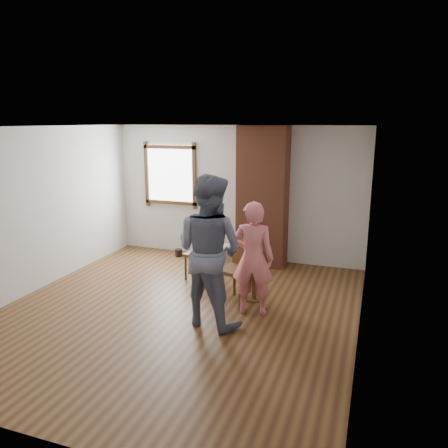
{
  "coord_description": "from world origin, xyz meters",
  "views": [
    {
      "loc": [
        2.58,
        -5.28,
        2.68
      ],
      "look_at": [
        0.44,
        0.8,
        1.15
      ],
      "focal_mm": 35.0,
      "sensor_mm": 36.0,
      "label": 1
    }
  ],
  "objects_px": {
    "stoneware_crock": "(226,257)",
    "person_pink": "(253,259)",
    "dining_chair_left": "(202,250)",
    "side_table": "(254,275)",
    "dining_chair_right": "(241,265)",
    "man": "(209,251)"
  },
  "relations": [
    {
      "from": "stoneware_crock",
      "to": "side_table",
      "type": "relative_size",
      "value": 0.72
    },
    {
      "from": "dining_chair_left",
      "to": "side_table",
      "type": "relative_size",
      "value": 1.49
    },
    {
      "from": "dining_chair_right",
      "to": "person_pink",
      "type": "distance_m",
      "value": 0.52
    },
    {
      "from": "dining_chair_right",
      "to": "man",
      "type": "xyz_separation_m",
      "value": [
        -0.18,
        -0.83,
        0.44
      ]
    },
    {
      "from": "side_table",
      "to": "man",
      "type": "xyz_separation_m",
      "value": [
        -0.36,
        -0.93,
        0.61
      ]
    },
    {
      "from": "dining_chair_left",
      "to": "side_table",
      "type": "bearing_deg",
      "value": -14.66
    },
    {
      "from": "stoneware_crock",
      "to": "dining_chair_left",
      "type": "height_order",
      "value": "dining_chair_left"
    },
    {
      "from": "stoneware_crock",
      "to": "person_pink",
      "type": "distance_m",
      "value": 2.07
    },
    {
      "from": "stoneware_crock",
      "to": "dining_chair_right",
      "type": "distance_m",
      "value": 1.57
    },
    {
      "from": "dining_chair_right",
      "to": "person_pink",
      "type": "xyz_separation_m",
      "value": [
        0.29,
        -0.36,
        0.24
      ]
    },
    {
      "from": "dining_chair_right",
      "to": "man",
      "type": "distance_m",
      "value": 0.96
    },
    {
      "from": "stoneware_crock",
      "to": "person_pink",
      "type": "bearing_deg",
      "value": -59.75
    },
    {
      "from": "stoneware_crock",
      "to": "side_table",
      "type": "distance_m",
      "value": 1.54
    },
    {
      "from": "side_table",
      "to": "person_pink",
      "type": "relative_size",
      "value": 0.37
    },
    {
      "from": "side_table",
      "to": "person_pink",
      "type": "bearing_deg",
      "value": -76.47
    },
    {
      "from": "dining_chair_right",
      "to": "side_table",
      "type": "height_order",
      "value": "dining_chair_right"
    },
    {
      "from": "stoneware_crock",
      "to": "man",
      "type": "xyz_separation_m",
      "value": [
        0.53,
        -2.18,
        0.8
      ]
    },
    {
      "from": "dining_chair_left",
      "to": "man",
      "type": "relative_size",
      "value": 0.44
    },
    {
      "from": "dining_chair_left",
      "to": "dining_chair_right",
      "type": "bearing_deg",
      "value": -23.24
    },
    {
      "from": "person_pink",
      "to": "side_table",
      "type": "bearing_deg",
      "value": -84.21
    },
    {
      "from": "stoneware_crock",
      "to": "man",
      "type": "relative_size",
      "value": 0.21
    },
    {
      "from": "man",
      "to": "person_pink",
      "type": "relative_size",
      "value": 1.25
    }
  ]
}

